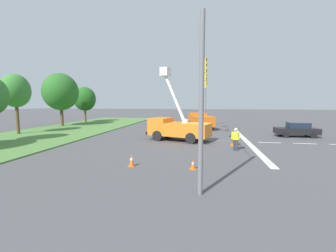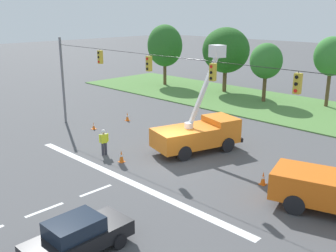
# 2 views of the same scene
# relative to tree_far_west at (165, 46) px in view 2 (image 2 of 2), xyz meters

# --- Properties ---
(ground_plane) EXTENTS (200.00, 200.00, 0.00)m
(ground_plane) POSITION_rel_tree_far_west_xyz_m (19.41, -18.46, -5.02)
(ground_plane) COLOR #4C4C4F
(grass_verge) EXTENTS (56.00, 12.00, 0.10)m
(grass_verge) POSITION_rel_tree_far_west_xyz_m (19.41, -0.46, -4.97)
(grass_verge) COLOR #517F3D
(grass_verge) RESTS_ON ground
(lane_markings) EXTENTS (17.60, 15.25, 0.01)m
(lane_markings) POSITION_rel_tree_far_west_xyz_m (19.41, -24.01, -5.02)
(lane_markings) COLOR silver
(lane_markings) RESTS_ON ground
(signal_gantry) EXTENTS (26.20, 0.33, 7.20)m
(signal_gantry) POSITION_rel_tree_far_west_xyz_m (19.50, -18.46, -0.44)
(signal_gantry) COLOR slate
(signal_gantry) RESTS_ON ground
(tree_far_west) EXTENTS (4.75, 4.04, 7.65)m
(tree_far_west) POSITION_rel_tree_far_west_xyz_m (0.00, 0.00, 0.00)
(tree_far_west) COLOR brown
(tree_far_west) RESTS_ON ground
(tree_west) EXTENTS (5.50, 5.21, 7.49)m
(tree_west) POSITION_rel_tree_far_west_xyz_m (8.24, 1.70, -0.13)
(tree_west) COLOR brown
(tree_west) RESTS_ON ground
(tree_centre) EXTENTS (3.27, 3.48, 6.14)m
(tree_centre) POSITION_rel_tree_far_west_xyz_m (14.37, 0.36, -0.73)
(tree_centre) COLOR brown
(tree_centre) RESTS_ON ground
(tree_east) EXTENTS (3.42, 2.92, 6.93)m
(tree_east) POSITION_rel_tree_far_west_xyz_m (20.01, 2.81, -0.02)
(tree_east) COLOR brown
(tree_east) RESTS_ON ground
(utility_truck_bucket_lift) EXTENTS (4.09, 6.50, 7.11)m
(utility_truck_bucket_lift) POSITION_rel_tree_far_west_xyz_m (19.22, -15.87, -3.68)
(utility_truck_bucket_lift) COLOR orange
(utility_truck_bucket_lift) RESTS_ON ground
(sedan_black) EXTENTS (1.96, 4.32, 1.56)m
(sedan_black) POSITION_rel_tree_far_west_xyz_m (23.66, -28.35, -4.24)
(sedan_black) COLOR black
(sedan_black) RESTS_ON ground
(road_worker) EXTENTS (0.35, 0.62, 1.77)m
(road_worker) POSITION_rel_tree_far_west_xyz_m (15.30, -20.92, -4.02)
(road_worker) COLOR #383842
(road_worker) RESTS_ON ground
(traffic_cone_foreground_left) EXTENTS (0.36, 0.36, 0.78)m
(traffic_cone_foreground_left) POSITION_rel_tree_far_west_xyz_m (17.13, -20.93, -4.64)
(traffic_cone_foreground_left) COLOR orange
(traffic_cone_foreground_left) RESTS_ON ground
(traffic_cone_foreground_right) EXTENTS (0.36, 0.36, 0.58)m
(traffic_cone_foreground_right) POSITION_rel_tree_far_west_xyz_m (9.84, -17.96, -4.75)
(traffic_cone_foreground_right) COLOR orange
(traffic_cone_foreground_right) RESTS_ON ground
(traffic_cone_mid_left) EXTENTS (0.36, 0.36, 0.75)m
(traffic_cone_mid_left) POSITION_rel_tree_far_west_xyz_m (9.81, -14.39, -4.65)
(traffic_cone_mid_left) COLOR orange
(traffic_cone_mid_left) RESTS_ON ground
(traffic_cone_mid_right) EXTENTS (0.36, 0.36, 0.75)m
(traffic_cone_mid_right) POSITION_rel_tree_far_west_xyz_m (25.35, -17.55, -4.65)
(traffic_cone_mid_right) COLOR orange
(traffic_cone_mid_right) RESTS_ON ground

